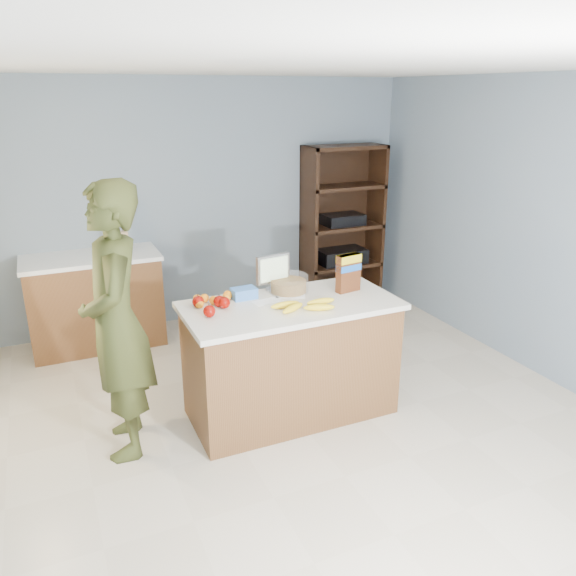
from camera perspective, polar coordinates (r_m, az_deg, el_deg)
name	(u,v)px	position (r m, az deg, el deg)	size (l,w,h in m)	color
floor	(308,431)	(4.23, 1.99, -14.36)	(4.50, 5.00, 0.02)	beige
walls	(311,208)	(3.59, 2.30, 8.16)	(4.52, 5.02, 2.51)	gray
counter_peninsula	(291,363)	(4.26, 0.28, -7.65)	(1.56, 0.76, 0.90)	brown
back_cabinet	(96,301)	(5.69, -18.97, -1.22)	(1.24, 0.62, 0.90)	brown
shelving_unit	(340,228)	(6.50, 5.33, 6.04)	(0.90, 0.40, 1.80)	black
person	(116,323)	(3.81, -17.03, -3.41)	(0.68, 0.44, 1.85)	#373C18
knife_block	(122,242)	(5.48, -16.56, 4.48)	(0.12, 0.10, 0.31)	tan
envelopes	(279,298)	(4.15, -0.91, -1.07)	(0.44, 0.21, 0.00)	white
bananas	(304,305)	(3.95, 1.68, -1.78)	(0.48, 0.23, 0.05)	yellow
apples	(213,304)	(3.96, -7.65, -1.65)	(0.25, 0.29, 0.08)	#850802
oranges	(213,299)	(4.08, -7.63, -1.14)	(0.31, 0.18, 0.06)	orange
blue_carton	(244,293)	(4.15, -4.50, -0.54)	(0.18, 0.12, 0.08)	blue
salad_bowl	(289,285)	(4.27, 0.05, 0.35)	(0.30, 0.30, 0.13)	#267219
tv	(273,270)	(4.28, -1.53, 1.81)	(0.28, 0.12, 0.28)	silver
cereal_box	(348,270)	(4.27, 6.16, 1.82)	(0.20, 0.10, 0.29)	#592B14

